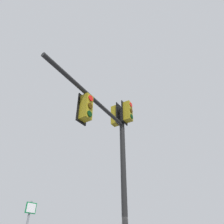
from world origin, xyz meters
TOP-DOWN VIEW (x-y plane):
  - signal_mast_assembly at (-0.28, 1.32)m, footprint 3.05×3.93m

SIDE VIEW (x-z plane):
  - signal_mast_assembly at x=-0.28m, z-range 1.47..8.47m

